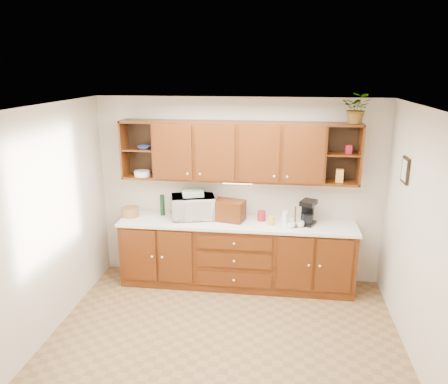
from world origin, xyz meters
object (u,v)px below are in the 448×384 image
(microwave, at_px, (193,207))
(coffee_maker, at_px, (308,212))
(bread_box, at_px, (229,210))
(potted_plant, at_px, (357,108))

(microwave, relative_size, coffee_maker, 1.73)
(bread_box, bearing_deg, coffee_maker, 14.72)
(bread_box, bearing_deg, potted_plant, 16.34)
(potted_plant, bearing_deg, coffee_maker, -175.37)
(bread_box, xyz_separation_m, coffee_maker, (1.06, -0.00, 0.02))
(microwave, distance_m, potted_plant, 2.53)
(microwave, xyz_separation_m, potted_plant, (2.12, 0.00, 1.38))
(microwave, bearing_deg, potted_plant, -14.94)
(coffee_maker, bearing_deg, potted_plant, 27.43)
(bread_box, height_order, potted_plant, potted_plant)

